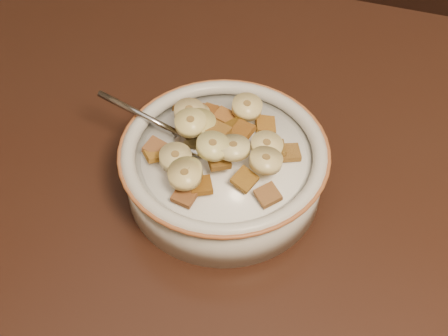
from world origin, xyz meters
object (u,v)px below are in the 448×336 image
(chair, at_px, (358,45))
(spoon, at_px, (196,142))
(table, at_px, (338,290))
(cereal_bowl, at_px, (224,172))

(chair, distance_m, spoon, 0.74)
(chair, relative_size, spoon, 19.39)
(chair, height_order, spoon, chair)
(table, distance_m, chair, 0.78)
(chair, distance_m, cereal_bowl, 0.73)
(spoon, bearing_deg, chair, 179.92)
(cereal_bowl, relative_size, spoon, 4.17)
(chair, bearing_deg, spoon, -81.80)
(table, height_order, spoon, spoon)
(table, relative_size, spoon, 29.29)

